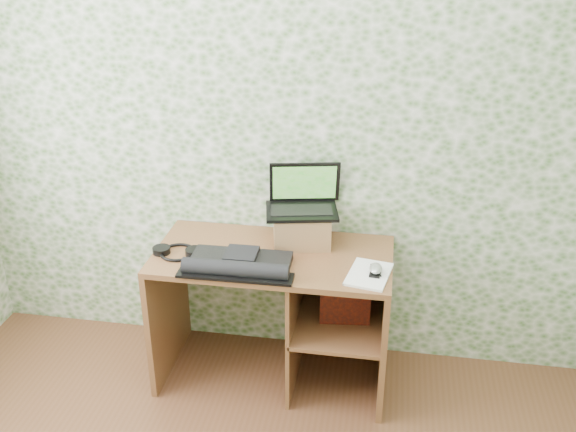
% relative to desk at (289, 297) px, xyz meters
% --- Properties ---
extents(wall_back, '(3.50, 0.00, 3.50)m').
position_rel_desk_xyz_m(wall_back, '(-0.08, 0.28, 0.82)').
color(wall_back, silver).
rests_on(wall_back, ground).
extents(desk, '(1.20, 0.60, 0.75)m').
position_rel_desk_xyz_m(desk, '(0.00, 0.00, 0.00)').
color(desk, brown).
rests_on(desk, floor).
extents(riser, '(0.33, 0.29, 0.17)m').
position_rel_desk_xyz_m(riser, '(0.05, 0.12, 0.35)').
color(riser, olive).
rests_on(riser, desk).
extents(laptop, '(0.40, 0.32, 0.24)m').
position_rel_desk_xyz_m(laptop, '(0.05, 0.15, 0.50)').
color(laptop, black).
rests_on(laptop, riser).
extents(keyboard, '(0.56, 0.28, 0.08)m').
position_rel_desk_xyz_m(keyboard, '(-0.21, -0.20, 0.30)').
color(keyboard, black).
rests_on(keyboard, desk).
extents(headphones, '(0.26, 0.19, 0.03)m').
position_rel_desk_xyz_m(headphones, '(-0.55, -0.11, 0.28)').
color(headphones, black).
rests_on(headphones, desk).
extents(notepad, '(0.23, 0.29, 0.01)m').
position_rel_desk_xyz_m(notepad, '(0.41, -0.16, 0.27)').
color(notepad, white).
rests_on(notepad, desk).
extents(mouse, '(0.07, 0.10, 0.03)m').
position_rel_desk_xyz_m(mouse, '(0.44, -0.16, 0.30)').
color(mouse, '#BDBDC0').
rests_on(mouse, notepad).
extents(pen, '(0.06, 0.11, 0.01)m').
position_rel_desk_xyz_m(pen, '(0.44, -0.14, 0.28)').
color(pen, black).
rests_on(pen, notepad).
extents(red_box, '(0.26, 0.11, 0.31)m').
position_rel_desk_xyz_m(red_box, '(0.30, -0.03, 0.06)').
color(red_box, maroon).
rests_on(red_box, desk).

